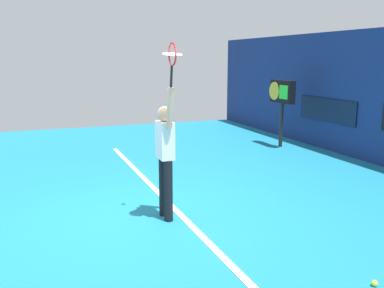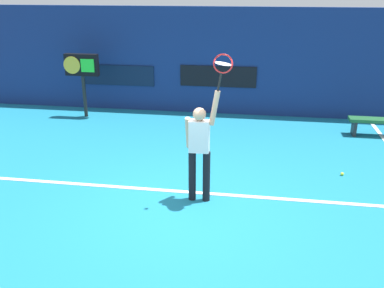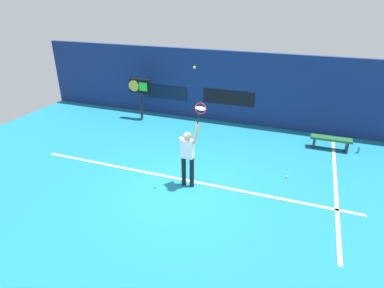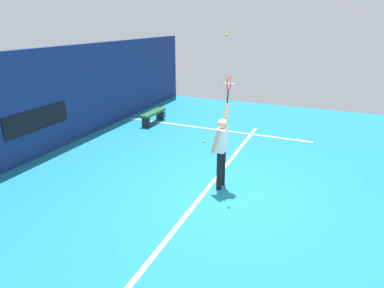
{
  "view_description": "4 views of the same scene",
  "coord_description": "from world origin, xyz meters",
  "px_view_note": "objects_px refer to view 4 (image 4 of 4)",
  "views": [
    {
      "loc": [
        6.1,
        -1.52,
        2.37
      ],
      "look_at": [
        0.61,
        0.6,
        1.19
      ],
      "focal_mm": 40.13,
      "sensor_mm": 36.0,
      "label": 1
    },
    {
      "loc": [
        1.17,
        -6.32,
        3.58
      ],
      "look_at": [
        0.1,
        0.36,
        1.03
      ],
      "focal_mm": 39.65,
      "sensor_mm": 36.0,
      "label": 2
    },
    {
      "loc": [
        3.17,
        -7.21,
        5.11
      ],
      "look_at": [
        0.25,
        0.63,
        1.21
      ],
      "focal_mm": 30.2,
      "sensor_mm": 36.0,
      "label": 3
    },
    {
      "loc": [
        -6.47,
        -1.82,
        3.74
      ],
      "look_at": [
        0.29,
        1.09,
        0.96
      ],
      "focal_mm": 30.65,
      "sensor_mm": 36.0,
      "label": 4
    }
  ],
  "objects_px": {
    "tennis_player": "(222,147)",
    "court_bench": "(153,114)",
    "tennis_ball": "(227,35)",
    "spare_ball": "(204,141)",
    "water_bottle": "(165,114)",
    "tennis_racket": "(229,85)"
  },
  "relations": [
    {
      "from": "tennis_player",
      "to": "court_bench",
      "type": "bearing_deg",
      "value": 45.96
    },
    {
      "from": "tennis_ball",
      "to": "spare_ball",
      "type": "relative_size",
      "value": 1.0
    },
    {
      "from": "water_bottle",
      "to": "tennis_player",
      "type": "bearing_deg",
      "value": -140.18
    },
    {
      "from": "spare_ball",
      "to": "tennis_ball",
      "type": "bearing_deg",
      "value": -150.29
    },
    {
      "from": "spare_ball",
      "to": "court_bench",
      "type": "bearing_deg",
      "value": 64.49
    },
    {
      "from": "tennis_player",
      "to": "tennis_racket",
      "type": "relative_size",
      "value": 3.2
    },
    {
      "from": "tennis_racket",
      "to": "spare_ball",
      "type": "relative_size",
      "value": 9.15
    },
    {
      "from": "court_bench",
      "to": "water_bottle",
      "type": "xyz_separation_m",
      "value": [
        0.95,
        0.0,
        -0.22
      ]
    },
    {
      "from": "court_bench",
      "to": "spare_ball",
      "type": "height_order",
      "value": "court_bench"
    },
    {
      "from": "tennis_player",
      "to": "spare_ball",
      "type": "height_order",
      "value": "tennis_player"
    },
    {
      "from": "water_bottle",
      "to": "court_bench",
      "type": "bearing_deg",
      "value": 180.0
    },
    {
      "from": "tennis_player",
      "to": "tennis_ball",
      "type": "relative_size",
      "value": 29.26
    },
    {
      "from": "tennis_racket",
      "to": "court_bench",
      "type": "xyz_separation_m",
      "value": [
        3.57,
        4.07,
        -2.05
      ]
    },
    {
      "from": "tennis_player",
      "to": "tennis_ball",
      "type": "distance_m",
      "value": 2.45
    },
    {
      "from": "tennis_racket",
      "to": "water_bottle",
      "type": "xyz_separation_m",
      "value": [
        4.52,
        4.07,
        -2.27
      ]
    },
    {
      "from": "tennis_player",
      "to": "court_bench",
      "type": "distance_m",
      "value": 5.7
    },
    {
      "from": "court_bench",
      "to": "spare_ball",
      "type": "distance_m",
      "value": 2.91
    },
    {
      "from": "tennis_racket",
      "to": "spare_ball",
      "type": "distance_m",
      "value": 3.62
    },
    {
      "from": "tennis_ball",
      "to": "court_bench",
      "type": "bearing_deg",
      "value": 47.15
    },
    {
      "from": "tennis_racket",
      "to": "tennis_ball",
      "type": "height_order",
      "value": "tennis_ball"
    },
    {
      "from": "tennis_racket",
      "to": "spare_ball",
      "type": "height_order",
      "value": "tennis_racket"
    },
    {
      "from": "tennis_player",
      "to": "spare_ball",
      "type": "distance_m",
      "value": 3.21
    }
  ]
}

